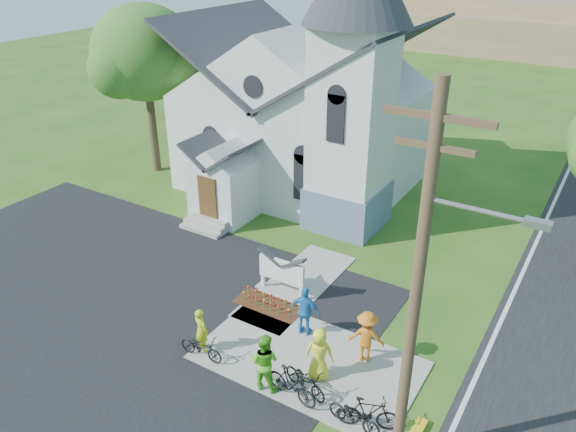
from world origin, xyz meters
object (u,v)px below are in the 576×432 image
Objects in this scene: bike_3 at (369,413)px; bike_1 at (292,384)px; bike_4 at (355,415)px; bike_0 at (201,347)px; cyclist_4 at (319,354)px; cyclist_3 at (366,337)px; cyclist_0 at (201,330)px; utility_pole at (420,286)px; bike_2 at (305,380)px; cyclist_2 at (305,311)px; church_sign at (282,271)px; cyclist_1 at (264,362)px.

bike_1 is at bearing 72.92° from bike_3.
bike_3 reaches higher than bike_4.
bike_0 is 3.85m from cyclist_4.
cyclist_0 is at bearing 10.22° from cyclist_3.
cyclist_4 is at bearing -153.21° from cyclist_0.
bike_0 is 0.89× the size of bike_1.
cyclist_3 is at bearing -139.59° from cyclist_0.
bike_2 is at bearing 166.88° from utility_pole.
cyclist_2 reaches higher than bike_0.
church_sign is 5.18m from bike_2.
bike_1 reaches higher than bike_3.
cyclist_2 is 4.42m from bike_3.
bike_2 is at bearing 69.92° from cyclist_4.
utility_pole is 4.98m from bike_3.
bike_4 is (5.41, 0.00, 0.01)m from bike_0.
bike_4 is at bearing 129.00° from cyclist_4.
cyclist_1 is at bearing -173.03° from cyclist_0.
bike_3 is at bearing 156.11° from utility_pole.
bike_3 is (3.30, 0.18, -0.43)m from cyclist_1.
cyclist_3 reaches higher than cyclist_4.
bike_1 reaches higher than bike_4.
cyclist_4 is at bearing 42.61° from bike_3.
bike_0 is 5.41m from bike_4.
utility_pole reaches higher than bike_3.
utility_pole is 5.57× the size of cyclist_3.
cyclist_3 is at bearing -137.41° from cyclist_4.
bike_4 is at bearing 170.55° from cyclist_1.
bike_0 is at bearing 114.21° from bike_2.
bike_1 is 3.07m from cyclist_2.
bike_0 is 3.61m from cyclist_2.
cyclist_2 is (2.44, 2.49, 0.13)m from cyclist_0.
bike_1 is 0.99× the size of cyclist_3.
bike_0 is at bearing -9.45° from cyclist_1.
bike_4 is at bearing 130.86° from cyclist_2.
church_sign is 6.92m from bike_3.
cyclist_4 is (0.04, 0.75, 0.46)m from bike_2.
cyclist_2 reaches higher than bike_4.
bike_3 is at bearing 99.94° from cyclist_3.
cyclist_3 is at bearing -13.74° from bike_1.
bike_2 reaches higher than bike_4.
bike_1 is 0.96× the size of cyclist_2.
church_sign is 5.41m from bike_1.
bike_2 is 1.03× the size of bike_4.
bike_1 is at bearing 104.94° from cyclist_2.
cyclist_3 is (1.11, 2.69, 0.36)m from bike_1.
utility_pole is 5.94m from bike_2.
cyclist_2 is at bearing 47.23° from bike_2.
cyclist_2 is at bearing -40.96° from bike_0.
bike_1 is 0.51m from bike_2.
cyclist_4 is (3.85, 0.89, 0.10)m from cyclist_0.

